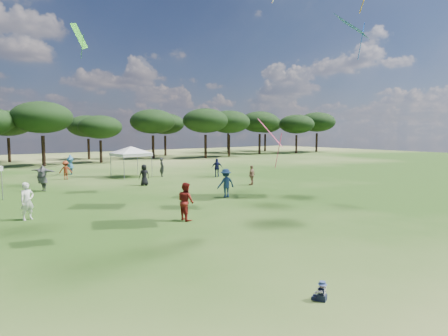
{
  "coord_description": "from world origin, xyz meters",
  "views": [
    {
      "loc": [
        -6.76,
        -3.78,
        4.13
      ],
      "look_at": [
        0.77,
        6.0,
        2.9
      ],
      "focal_mm": 30.0,
      "sensor_mm": 36.0,
      "label": 1
    }
  ],
  "objects": [
    {
      "name": "festival_crowd",
      "position": [
        1.16,
        22.45,
        0.88
      ],
      "size": [
        29.25,
        23.74,
        1.91
      ],
      "color": "#313136",
      "rests_on": "ground"
    },
    {
      "name": "tent_right",
      "position": [
        7.03,
        27.78,
        2.62
      ],
      "size": [
        5.76,
        5.76,
        3.05
      ],
      "rotation": [
        0.0,
        0.0,
        0.05
      ],
      "color": "gray",
      "rests_on": "ground"
    },
    {
      "name": "tree_line",
      "position": [
        2.39,
        47.41,
        5.42
      ],
      "size": [
        108.78,
        17.63,
        7.77
      ],
      "color": "black",
      "rests_on": "ground"
    },
    {
      "name": "toddler",
      "position": [
        0.48,
        1.72,
        0.21
      ],
      "size": [
        0.36,
        0.39,
        0.48
      ],
      "rotation": [
        0.0,
        0.0,
        0.41
      ],
      "color": "#161C32",
      "rests_on": "ground"
    }
  ]
}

